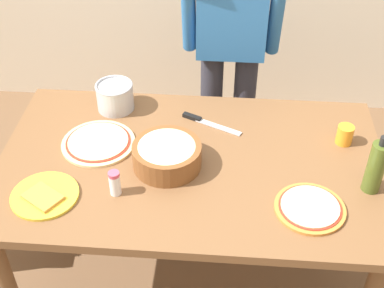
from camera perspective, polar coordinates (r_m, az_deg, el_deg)
The scene contains 12 objects.
ground at distance 2.73m, azimuth -0.09°, elevation -13.97°, with size 8.00×8.00×0.00m, color brown.
dining_table at distance 2.23m, azimuth -0.10°, elevation -3.62°, with size 1.60×0.96×0.76m.
person_cook at distance 2.69m, azimuth 4.27°, elevation 11.58°, with size 0.49×0.25×1.62m.
pizza_raw_on_board at distance 2.28m, azimuth -10.15°, elevation 0.16°, with size 0.31×0.31×0.02m.
pizza_cooked_on_tray at distance 2.01m, azimuth 12.70°, elevation -6.78°, with size 0.27×0.27×0.02m.
plate_with_slice at distance 2.08m, azimuth -15.74°, elevation -5.43°, with size 0.26×0.26×0.02m.
popcorn_bowl at distance 2.11m, azimuth -2.75°, elevation -1.04°, with size 0.28×0.28×0.11m.
olive_oil_bottle at distance 2.09m, azimuth 19.38°, elevation -2.37°, with size 0.07×0.07×0.26m.
steel_pot at distance 2.45m, azimuth -8.37°, elevation 5.17°, with size 0.17×0.17×0.13m.
cup_orange at distance 2.32m, azimuth 16.28°, elevation 0.98°, with size 0.07×0.07×0.09m, color orange.
salt_shaker at distance 2.01m, azimuth -8.40°, elevation -4.21°, with size 0.04×0.04×0.11m.
chef_knife at distance 2.37m, azimuth 1.35°, elevation 2.45°, with size 0.27×0.15×0.02m.
Camera 1 is at (0.13, -1.62, 2.19)m, focal length 49.05 mm.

